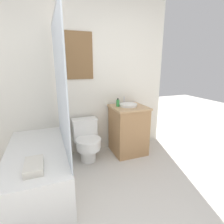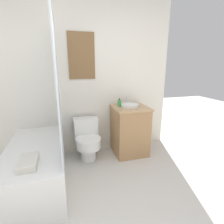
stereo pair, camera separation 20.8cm
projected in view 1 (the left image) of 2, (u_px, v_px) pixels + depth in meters
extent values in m
cube|color=silver|center=(79.00, 79.00, 2.75)|extent=(3.03, 0.05, 2.50)
cube|color=brown|center=(79.00, 56.00, 2.63)|extent=(0.40, 0.02, 0.69)
cube|color=beige|center=(80.00, 56.00, 2.63)|extent=(0.37, 0.01, 0.66)
cube|color=white|center=(38.00, 168.00, 2.12)|extent=(0.67, 1.42, 0.50)
cube|color=silver|center=(61.00, 94.00, 1.99)|extent=(0.01, 1.31, 1.62)
cylinder|color=#B7B7BC|center=(54.00, 13.00, 1.78)|extent=(0.02, 1.31, 0.02)
cube|color=silver|center=(34.00, 166.00, 1.66)|extent=(0.17, 0.30, 0.07)
cylinder|color=white|center=(88.00, 154.00, 2.73)|extent=(0.24, 0.24, 0.22)
cylinder|color=white|center=(89.00, 145.00, 2.64)|extent=(0.37, 0.37, 0.14)
cylinder|color=white|center=(88.00, 140.00, 2.62)|extent=(0.38, 0.38, 0.02)
cube|color=white|center=(85.00, 130.00, 2.82)|extent=(0.38, 0.19, 0.35)
cube|color=white|center=(84.00, 119.00, 2.77)|extent=(0.39, 0.20, 0.02)
cube|color=#AD7F51|center=(128.00, 130.00, 2.95)|extent=(0.53, 0.52, 0.78)
cube|color=tan|center=(129.00, 107.00, 2.84)|extent=(0.56, 0.55, 0.03)
cylinder|color=white|center=(128.00, 105.00, 2.85)|extent=(0.29, 0.29, 0.04)
cylinder|color=silver|center=(124.00, 100.00, 2.99)|extent=(0.02, 0.02, 0.13)
cylinder|color=green|center=(118.00, 103.00, 2.83)|extent=(0.05, 0.05, 0.11)
cylinder|color=black|center=(118.00, 99.00, 2.81)|extent=(0.02, 0.02, 0.02)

